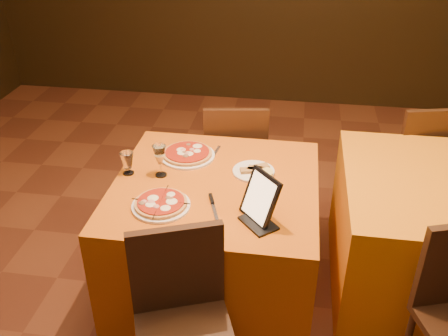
# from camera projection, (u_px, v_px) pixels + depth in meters

# --- Properties ---
(main_table) EXTENTS (1.10, 1.10, 0.75)m
(main_table) POSITION_uv_depth(u_px,v_px,m) (216.00, 238.00, 2.88)
(main_table) COLOR #B8560B
(main_table) RESTS_ON floor
(side_table) EXTENTS (1.10, 1.10, 0.75)m
(side_table) POSITION_uv_depth(u_px,v_px,m) (434.00, 236.00, 2.89)
(side_table) COLOR orange
(side_table) RESTS_ON floor
(chair_main_far) EXTENTS (0.49, 0.49, 0.91)m
(chair_main_far) POSITION_uv_depth(u_px,v_px,m) (235.00, 157.00, 3.54)
(chair_main_far) COLOR black
(chair_main_far) RESTS_ON floor
(chair_side_far) EXTENTS (0.46, 0.46, 0.91)m
(chair_side_far) POSITION_uv_depth(u_px,v_px,m) (413.00, 158.00, 3.53)
(chair_side_far) COLOR black
(chair_side_far) RESTS_ON floor
(pizza_near) EXTENTS (0.29, 0.29, 0.03)m
(pizza_near) POSITION_uv_depth(u_px,v_px,m) (161.00, 204.00, 2.49)
(pizza_near) COLOR white
(pizza_near) RESTS_ON main_table
(pizza_far) EXTENTS (0.32, 0.32, 0.03)m
(pizza_far) POSITION_uv_depth(u_px,v_px,m) (187.00, 154.00, 2.93)
(pizza_far) COLOR white
(pizza_far) RESTS_ON main_table
(cutlet_dish) EXTENTS (0.24, 0.24, 0.03)m
(cutlet_dish) POSITION_uv_depth(u_px,v_px,m) (254.00, 171.00, 2.78)
(cutlet_dish) COLOR white
(cutlet_dish) RESTS_ON main_table
(wine_glass) EXTENTS (0.10, 0.10, 0.19)m
(wine_glass) POSITION_uv_depth(u_px,v_px,m) (160.00, 160.00, 2.71)
(wine_glass) COLOR #EDD387
(wine_glass) RESTS_ON main_table
(water_glass) EXTENTS (0.07, 0.07, 0.13)m
(water_glass) POSITION_uv_depth(u_px,v_px,m) (128.00, 163.00, 2.75)
(water_glass) COLOR white
(water_glass) RESTS_ON main_table
(tablet) EXTENTS (0.21, 0.22, 0.24)m
(tablet) POSITION_uv_depth(u_px,v_px,m) (260.00, 197.00, 2.36)
(tablet) COLOR black
(tablet) RESTS_ON main_table
(knife) EXTENTS (0.09, 0.21, 0.01)m
(knife) POSITION_uv_depth(u_px,v_px,m) (214.00, 209.00, 2.48)
(knife) COLOR silver
(knife) RESTS_ON main_table
(fork_near) EXTENTS (0.03, 0.16, 0.01)m
(fork_near) POSITION_uv_depth(u_px,v_px,m) (139.00, 202.00, 2.53)
(fork_near) COLOR silver
(fork_near) RESTS_ON main_table
(fork_far) EXTENTS (0.04, 0.16, 0.01)m
(fork_far) POSITION_uv_depth(u_px,v_px,m) (216.00, 152.00, 2.98)
(fork_far) COLOR #B9BAC1
(fork_far) RESTS_ON main_table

